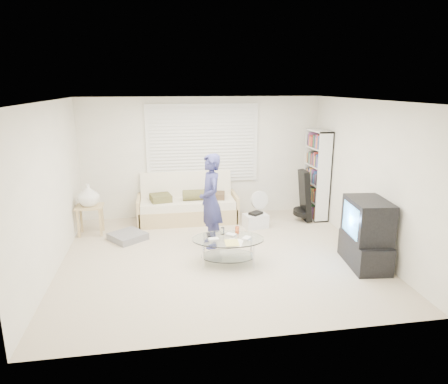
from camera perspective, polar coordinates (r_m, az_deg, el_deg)
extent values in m
plane|color=#C1AE96|center=(6.66, -0.77, -9.12)|extent=(5.00, 5.00, 0.00)
cube|color=white|center=(8.44, -3.08, 4.95)|extent=(5.00, 0.02, 2.50)
cube|color=white|center=(4.14, 3.83, -5.91)|extent=(5.00, 0.02, 2.50)
cube|color=white|center=(6.39, -23.57, 0.42)|extent=(0.02, 4.50, 2.50)
cube|color=white|center=(7.06, 19.71, 2.08)|extent=(0.02, 4.50, 2.50)
cube|color=white|center=(6.08, -0.86, 12.91)|extent=(5.00, 4.50, 0.02)
cube|color=white|center=(8.36, -3.09, 6.94)|extent=(2.32, 0.06, 1.62)
cube|color=black|center=(8.34, -3.08, 6.93)|extent=(2.20, 0.01, 1.50)
cube|color=silver|center=(8.32, -3.06, 6.91)|extent=(2.16, 0.04, 1.50)
cube|color=silver|center=(8.34, -3.07, 6.92)|extent=(2.32, 0.08, 1.62)
cube|color=tan|center=(8.27, -5.19, -3.12)|extent=(1.96, 0.78, 0.31)
cube|color=beige|center=(8.18, -5.22, -1.60)|extent=(1.88, 0.72, 0.16)
cube|color=beige|center=(8.42, -5.43, 0.96)|extent=(1.88, 0.22, 0.60)
cube|color=tan|center=(8.23, -12.03, -2.63)|extent=(0.06, 0.78, 0.55)
cube|color=tan|center=(8.35, 1.51, -2.03)|extent=(0.06, 0.78, 0.55)
cube|color=#484927|center=(8.09, -9.03, -0.83)|extent=(0.46, 0.46, 0.14)
cylinder|color=#484927|center=(8.08, -4.18, -0.41)|extent=(0.49, 0.22, 0.22)
cube|color=#413020|center=(8.20, -1.14, -0.50)|extent=(0.41, 0.41, 0.12)
cube|color=slate|center=(7.51, -13.58, -6.18)|extent=(0.77, 0.77, 0.12)
cube|color=tan|center=(7.82, -18.67, -1.99)|extent=(0.49, 0.39, 0.04)
cube|color=tan|center=(7.80, -20.09, -4.29)|extent=(0.04, 0.04, 0.53)
cube|color=tan|center=(7.74, -17.23, -4.20)|extent=(0.04, 0.04, 0.53)
cube|color=tan|center=(8.08, -19.72, -3.61)|extent=(0.04, 0.04, 0.53)
cube|color=tan|center=(8.01, -16.96, -3.52)|extent=(0.04, 0.04, 0.53)
imported|color=white|center=(7.76, -18.81, -0.40)|extent=(0.39, 0.39, 0.41)
cube|color=white|center=(8.53, 13.14, 2.46)|extent=(0.29, 0.78, 1.85)
cube|color=black|center=(8.29, 11.49, -0.50)|extent=(0.23, 0.38, 1.05)
cylinder|color=black|center=(8.38, 11.12, -2.80)|extent=(0.38, 0.39, 0.14)
cylinder|color=white|center=(8.37, 5.02, -3.90)|extent=(0.26, 0.26, 0.03)
cylinder|color=white|center=(8.32, 5.05, -2.84)|extent=(0.04, 0.04, 0.33)
cylinder|color=white|center=(8.24, 5.09, -1.08)|extent=(0.39, 0.23, 0.38)
cylinder|color=white|center=(8.24, 5.09, -1.08)|extent=(0.11, 0.09, 0.10)
cube|color=white|center=(7.91, 4.53, -4.12)|extent=(0.50, 0.40, 0.27)
cube|color=black|center=(7.86, 4.56, -3.04)|extent=(0.31, 0.29, 0.04)
cube|color=black|center=(6.65, 19.44, -8.04)|extent=(0.62, 1.02, 0.43)
cube|color=black|center=(6.47, 19.85, -3.73)|extent=(0.62, 0.86, 0.62)
cube|color=#59B9FA|center=(6.38, 17.70, -3.82)|extent=(0.09, 0.62, 0.47)
ellipsoid|color=silver|center=(6.25, 0.58, -6.72)|extent=(1.21, 0.87, 0.02)
ellipsoid|color=silver|center=(6.36, 0.57, -9.11)|extent=(0.93, 0.66, 0.01)
cylinder|color=silver|center=(6.13, -3.04, -9.38)|extent=(0.03, 0.03, 0.39)
cylinder|color=silver|center=(6.15, 4.30, -9.31)|extent=(0.03, 0.03, 0.39)
cylinder|color=silver|center=(6.54, -2.91, -7.75)|extent=(0.03, 0.03, 0.39)
cylinder|color=silver|center=(6.56, 3.93, -7.69)|extent=(0.03, 0.03, 0.39)
cube|color=white|center=(6.16, -1.50, -6.78)|extent=(0.16, 0.12, 0.04)
cube|color=white|center=(6.34, 1.02, -6.15)|extent=(0.18, 0.17, 0.04)
cube|color=white|center=(6.21, 3.25, -6.64)|extent=(0.17, 0.18, 0.04)
cylinder|color=silver|center=(6.40, -0.20, -5.59)|extent=(0.07, 0.07, 0.11)
cylinder|color=#DA6237|center=(6.42, 1.90, -5.46)|extent=(0.07, 0.07, 0.12)
cube|color=black|center=(6.36, -2.23, -6.15)|extent=(0.05, 0.17, 0.02)
cube|color=white|center=(6.08, 1.60, -7.24)|extent=(0.32, 0.36, 0.01)
cube|color=#CFC45B|center=(6.06, 1.12, -7.25)|extent=(0.22, 0.29, 0.01)
imported|color=navy|center=(6.80, -1.93, -1.30)|extent=(0.45, 0.63, 1.63)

